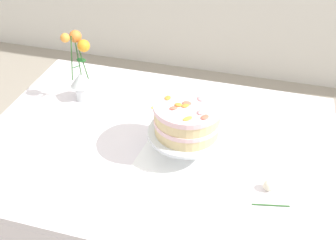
{
  "coord_description": "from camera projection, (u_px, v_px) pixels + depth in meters",
  "views": [
    {
      "loc": [
        0.36,
        -1.13,
        1.75
      ],
      "look_at": [
        0.05,
        -0.01,
        0.86
      ],
      "focal_mm": 41.86,
      "sensor_mm": 36.0,
      "label": 1
    }
  ],
  "objects": [
    {
      "name": "linen_napkin",
      "position": [
        186.0,
        150.0,
        1.51
      ],
      "size": [
        0.35,
        0.35,
        0.0
      ],
      "primitive_type": "cube",
      "rotation": [
        0.0,
        0.0,
        -0.11
      ],
      "color": "white",
      "rests_on": "dining_table"
    },
    {
      "name": "layer_cake",
      "position": [
        187.0,
        117.0,
        1.41
      ],
      "size": [
        0.25,
        0.25,
        0.13
      ],
      "color": "beige",
      "rests_on": "cake_stand"
    },
    {
      "name": "fallen_rose",
      "position": [
        269.0,
        187.0,
        1.34
      ],
      "size": [
        0.12,
        0.1,
        0.04
      ],
      "color": "#2D6028",
      "rests_on": "dining_table"
    },
    {
      "name": "loose_petal_0",
      "position": [
        154.0,
        107.0,
        1.74
      ],
      "size": [
        0.03,
        0.04,
        0.0
      ],
      "primitive_type": "ellipsoid",
      "rotation": [
        0.0,
        0.0,
        4.5
      ],
      "color": "yellow",
      "rests_on": "dining_table"
    },
    {
      "name": "cake_stand",
      "position": [
        187.0,
        134.0,
        1.46
      ],
      "size": [
        0.29,
        0.29,
        0.1
      ],
      "color": "silver",
      "rests_on": "linen_napkin"
    },
    {
      "name": "dining_table",
      "position": [
        155.0,
        162.0,
        1.59
      ],
      "size": [
        1.4,
        1.0,
        0.74
      ],
      "color": "white",
      "rests_on": "ground"
    },
    {
      "name": "flower_vase",
      "position": [
        80.0,
        72.0,
        1.71
      ],
      "size": [
        0.11,
        0.1,
        0.33
      ],
      "color": "silver",
      "rests_on": "dining_table"
    }
  ]
}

